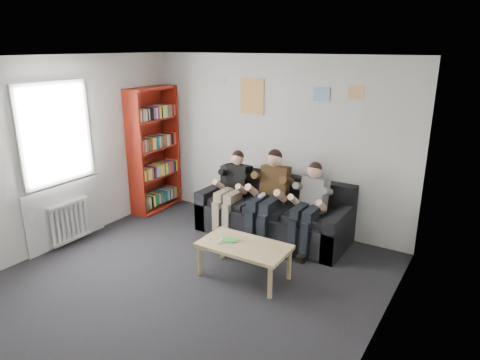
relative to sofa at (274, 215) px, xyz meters
The scene contains 14 objects.
room_shell 2.32m from the sofa, 97.04° to the right, with size 5.00×5.00×5.00m.
sofa is the anchor object (origin of this frame).
bookshelf 2.44m from the sofa, behind, with size 0.32×0.97×2.15m.
coffee_table 1.36m from the sofa, 78.35° to the right, with size 1.13×0.62×0.45m.
game_cases 1.38m from the sofa, 87.53° to the right, with size 0.21×0.17×0.03m.
person_left 0.75m from the sofa, 162.61° to the right, with size 0.36×0.78×1.27m.
person_middle 0.42m from the sofa, 90.00° to the right, with size 0.41×0.88×1.37m.
person_right 0.75m from the sofa, 17.38° to the right, with size 0.36×0.78×1.27m.
radiator 3.04m from the sofa, 142.20° to the right, with size 0.10×0.64×0.60m.
window 3.18m from the sofa, 143.04° to the right, with size 0.05×1.30×2.36m.
poster_large 1.90m from the sofa, 147.16° to the left, with size 0.42×0.01×0.55m, color gold.
poster_blue 1.94m from the sofa, 40.50° to the left, with size 0.25×0.01×0.20m, color #3C81CC.
poster_pink 2.17m from the sofa, 23.02° to the left, with size 0.22×0.01×0.18m, color #D04182.
poster_sign 2.34m from the sofa, 161.38° to the left, with size 0.20×0.01×0.14m, color silver.
Camera 1 is at (3.05, -3.39, 2.83)m, focal length 32.00 mm.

